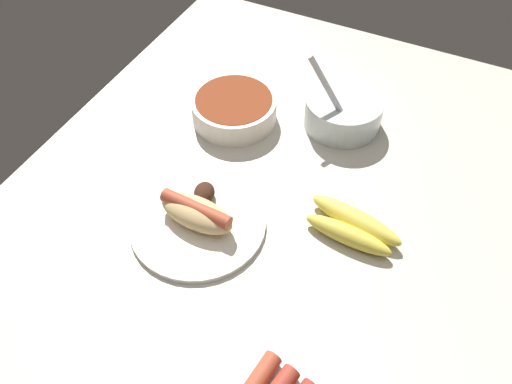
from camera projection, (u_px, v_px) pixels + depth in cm
name	position (u px, v px, depth cm)	size (l,w,h in cm)	color
ground_plane	(262.00, 213.00, 91.65)	(120.00, 90.00, 3.00)	beige
bowl_coleslaw	(343.00, 110.00, 101.89)	(15.43, 15.43, 15.81)	silver
plate_hotdog_assembled	(198.00, 217.00, 86.95)	(23.16, 23.16, 5.61)	white
bowl_chili	(234.00, 108.00, 103.33)	(17.01, 17.01, 5.07)	white
banana_bunch	(352.00, 226.00, 85.89)	(8.91, 17.23, 3.46)	#E5D14C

